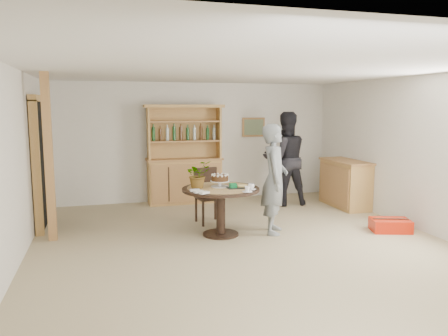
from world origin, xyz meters
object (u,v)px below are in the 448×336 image
(teen_boy, at_px, (274,179))
(adult_person, at_px, (285,159))
(hutch, at_px, (184,170))
(dining_chair, at_px, (208,192))
(red_suitcase, at_px, (390,225))
(dining_table, at_px, (221,197))
(sideboard, at_px, (345,183))

(teen_boy, relative_size, adult_person, 0.91)
(hutch, distance_m, dining_chair, 1.66)
(adult_person, height_order, red_suitcase, adult_person)
(hutch, xyz_separation_m, adult_person, (1.94, -0.75, 0.26))
(red_suitcase, bearing_deg, adult_person, 128.49)
(dining_table, bearing_deg, adult_person, 43.40)
(dining_chair, distance_m, adult_person, 2.09)
(dining_chair, height_order, adult_person, adult_person)
(teen_boy, bearing_deg, red_suitcase, -79.78)
(dining_table, xyz_separation_m, dining_chair, (-0.01, 0.83, -0.07))
(sideboard, distance_m, adult_person, 1.29)
(sideboard, xyz_separation_m, dining_chair, (-2.94, -0.41, 0.06))
(dining_chair, bearing_deg, hutch, 86.49)
(dining_chair, bearing_deg, teen_boy, -54.18)
(hutch, xyz_separation_m, red_suitcase, (2.80, -3.03, -0.59))
(hutch, height_order, dining_table, hutch)
(dining_chair, height_order, teen_boy, teen_boy)
(hutch, height_order, adult_person, hutch)
(adult_person, bearing_deg, teen_boy, 65.29)
(dining_chair, xyz_separation_m, adult_person, (1.84, 0.90, 0.41))
(dining_table, relative_size, teen_boy, 0.69)
(adult_person, bearing_deg, dining_chair, 29.63)
(hutch, bearing_deg, teen_boy, -69.62)
(teen_boy, bearing_deg, dining_chair, 66.61)
(sideboard, distance_m, teen_boy, 2.51)
(hutch, distance_m, dining_table, 2.49)
(sideboard, distance_m, red_suitcase, 1.84)
(hutch, relative_size, teen_boy, 1.18)
(dining_chair, bearing_deg, red_suitcase, -33.94)
(sideboard, distance_m, dining_chair, 2.97)
(hutch, relative_size, dining_table, 1.70)
(hutch, distance_m, red_suitcase, 4.17)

